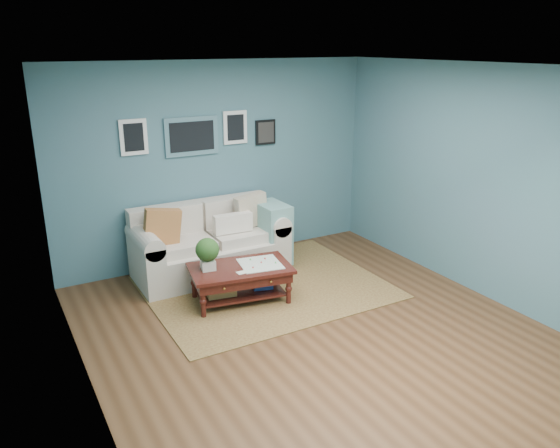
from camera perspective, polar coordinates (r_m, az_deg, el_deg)
room_shell at (r=5.35m, az=3.86°, el=1.64°), size 5.00×5.02×2.70m
area_rug at (r=6.85m, az=-1.52°, el=-6.58°), size 2.84×2.27×0.01m
loveseat at (r=7.19m, az=-6.77°, el=-1.91°), size 1.99×0.90×1.02m
coffee_table at (r=6.37m, az=-4.71°, el=-5.14°), size 1.26×0.87×0.81m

